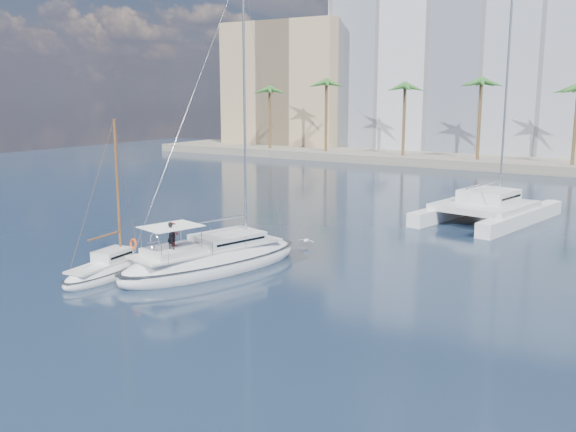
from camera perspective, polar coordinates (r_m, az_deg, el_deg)
The scene contains 10 objects.
ground at distance 36.75m, azimuth -0.21°, elevation -5.10°, with size 160.00×160.00×0.00m, color black.
quay at distance 93.27m, azimuth 20.33°, elevation 4.39°, with size 120.00×14.00×1.20m, color gray.
building_modern at distance 107.45m, azimuth 15.79°, elevation 12.60°, with size 42.00×16.00×28.00m, color silver.
building_tan_left at distance 116.09m, azimuth 0.50°, elevation 11.37°, with size 22.00×14.00×22.00m, color tan.
palm_left at distance 101.68m, azimuth 0.80°, elevation 11.02°, with size 3.60×3.60×12.30m.
palm_centre at distance 88.87m, azimuth 20.20°, elevation 10.37°, with size 3.60×3.60×12.30m.
main_sloop at distance 37.64m, azimuth -6.78°, elevation -3.93°, with size 7.01×12.86×18.21m.
small_sloop at distance 37.38m, azimuth -15.85°, elevation -4.66°, with size 2.77×6.62×9.23m.
catamaran at distance 53.84m, azimuth 17.29°, elevation 0.85°, with size 9.07×14.57×19.62m.
seagull at distance 43.02m, azimuth 1.65°, elevation -2.19°, with size 1.21×0.52×0.22m.
Camera 1 is at (18.90, -29.83, 10.16)m, focal length 40.00 mm.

